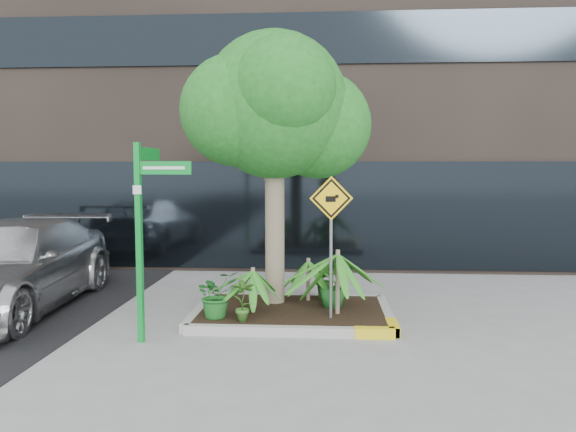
# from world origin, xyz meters

# --- Properties ---
(ground) EXTENTS (80.00, 80.00, 0.00)m
(ground) POSITION_xyz_m (0.00, 0.00, 0.00)
(ground) COLOR gray
(ground) RESTS_ON ground
(building) EXTENTS (18.00, 8.00, 15.00)m
(building) POSITION_xyz_m (0.50, 8.50, 7.50)
(building) COLOR #2D2621
(building) RESTS_ON ground
(planter) EXTENTS (3.35, 2.36, 0.15)m
(planter) POSITION_xyz_m (0.23, 0.27, 0.10)
(planter) COLOR #9E9E99
(planter) RESTS_ON ground
(tree) EXTENTS (3.31, 2.94, 4.97)m
(tree) POSITION_xyz_m (-0.14, 0.80, 3.63)
(tree) COLOR gray
(tree) RESTS_ON ground
(palm_front) EXTENTS (1.19, 1.19, 1.32)m
(palm_front) POSITION_xyz_m (0.96, 0.03, 1.14)
(palm_front) COLOR gray
(palm_front) RESTS_ON ground
(palm_left) EXTENTS (0.84, 0.84, 0.93)m
(palm_left) POSITION_xyz_m (-0.44, 0.04, 0.85)
(palm_left) COLOR gray
(palm_left) RESTS_ON ground
(palm_back) EXTENTS (0.87, 0.87, 0.96)m
(palm_back) POSITION_xyz_m (0.45, 0.94, 0.87)
(palm_back) COLOR gray
(palm_back) RESTS_ON ground
(parked_car) EXTENTS (2.46, 5.56, 1.59)m
(parked_car) POSITION_xyz_m (-4.85, 0.49, 0.79)
(parked_car) COLOR #B5B5BA
(parked_car) RESTS_ON ground
(shrub_a) EXTENTS (0.95, 0.95, 0.75)m
(shrub_a) POSITION_xyz_m (-0.98, -0.34, 0.52)
(shrub_a) COLOR #1C6221
(shrub_a) RESTS_ON planter
(shrub_b) EXTENTS (0.65, 0.65, 0.81)m
(shrub_b) POSITION_xyz_m (0.88, 0.45, 0.56)
(shrub_b) COLOR #1D6323
(shrub_b) RESTS_ON planter
(shrub_c) EXTENTS (0.38, 0.38, 0.69)m
(shrub_c) POSITION_xyz_m (-0.52, -0.55, 0.50)
(shrub_c) COLOR #31641F
(shrub_c) RESTS_ON planter
(shrub_d) EXTENTS (0.56, 0.56, 0.72)m
(shrub_d) POSITION_xyz_m (0.78, 1.04, 0.51)
(shrub_d) COLOR #285D1A
(shrub_d) RESTS_ON planter
(street_sign_post) EXTENTS (0.86, 0.88, 2.90)m
(street_sign_post) POSITION_xyz_m (-1.86, -1.16, 1.79)
(street_sign_post) COLOR #0D922F
(street_sign_post) RESTS_ON ground
(cattle_sign) EXTENTS (0.69, 0.16, 2.26)m
(cattle_sign) POSITION_xyz_m (0.85, -0.25, 1.68)
(cattle_sign) COLOR slate
(cattle_sign) RESTS_ON ground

